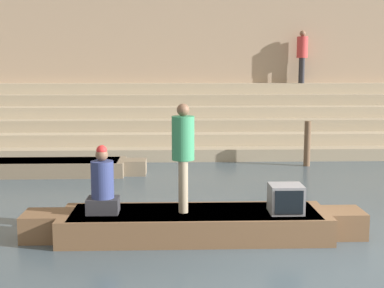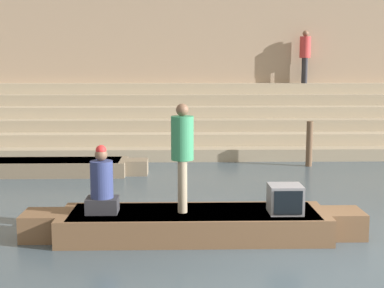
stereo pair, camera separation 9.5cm
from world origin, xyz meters
TOP-DOWN VIEW (x-y plane):
  - ground_plane at (0.00, 0.00)m, footprint 120.00×120.00m
  - ghat_steps at (0.00, 9.84)m, footprint 36.00×3.75m
  - back_wall at (0.00, 11.79)m, footprint 34.20×1.28m
  - rowboat_main at (-1.91, 0.84)m, footprint 5.39×1.30m
  - person_standing at (-2.09, 0.89)m, footprint 0.35×0.35m
  - person_rowing at (-3.35, 0.81)m, footprint 0.49×0.39m
  - tv_set at (-0.49, 0.72)m, footprint 0.52×0.48m
  - moored_boat_shore at (-5.38, 5.82)m, footprint 4.88×1.07m
  - mooring_post at (1.36, 6.79)m, footprint 0.17×0.17m
  - person_on_steps at (2.13, 10.88)m, footprint 0.37×0.37m

SIDE VIEW (x-z plane):
  - ground_plane at x=0.00m, z-range 0.00..0.00m
  - moored_boat_shore at x=-5.38m, z-range 0.01..0.38m
  - rowboat_main at x=-1.91m, z-range 0.02..0.44m
  - mooring_post at x=1.36m, z-range 0.00..1.22m
  - tv_set at x=-0.49m, z-range 0.42..0.87m
  - ghat_steps at x=0.00m, z-range -0.29..1.80m
  - person_rowing at x=-3.35m, z-range 0.31..1.38m
  - person_standing at x=-2.09m, z-range 0.55..2.25m
  - person_on_steps at x=2.13m, z-range 2.23..3.99m
  - back_wall at x=0.00m, z-range -0.03..7.41m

